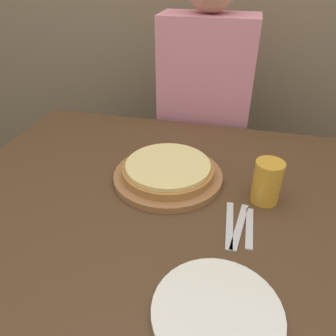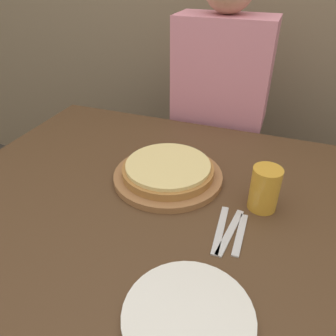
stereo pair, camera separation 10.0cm
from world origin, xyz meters
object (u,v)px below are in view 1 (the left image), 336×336
Objects in this scene: dinner_plate at (217,313)px; dinner_knife at (239,226)px; beer_glass at (267,180)px; spoon at (249,228)px; fork at (230,225)px; diner_person at (203,128)px; pizza_on_board at (168,172)px.

dinner_knife is (0.03, 0.26, -0.01)m from dinner_plate.
spoon is (-0.04, -0.13, -0.07)m from beer_glass.
fork is at bearing 89.18° from dinner_plate.
diner_person reaches higher than spoon.
dinner_plate is 1.68× the size of spoon.
diner_person reaches higher than dinner_plate.
fork is at bearing 180.00° from spoon.
beer_glass is at bearing -66.59° from diner_person.
pizza_on_board reaches higher than dinner_knife.
dinner_knife is at bearing 180.00° from spoon.
spoon is at bearing -73.00° from diner_person.
pizza_on_board is at bearing 115.06° from dinner_plate.
pizza_on_board is 0.26× the size of diner_person.
beer_glass is 0.15m from spoon.
pizza_on_board is at bearing 140.51° from fork.
beer_glass is 0.82× the size of spoon.
pizza_on_board is 2.21× the size of spoon.
pizza_on_board is at bearing 172.52° from beer_glass.
dinner_plate is 1.42× the size of dinner_knife.
dinner_knife is at bearing 83.70° from dinner_plate.
beer_glass is 0.17m from fork.
diner_person is at bearing 107.00° from spoon.
beer_glass reaches higher than spoon.
diner_person reaches higher than beer_glass.
beer_glass is 0.70× the size of dinner_knife.
beer_glass is 0.09× the size of diner_person.
dinner_plate is (0.20, -0.43, -0.02)m from pizza_on_board.
beer_glass is at bearing 56.57° from fork.
fork is at bearing -76.69° from diner_person.
diner_person reaches higher than pizza_on_board.
pizza_on_board is 1.87× the size of fork.
beer_glass reaches higher than dinner_knife.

